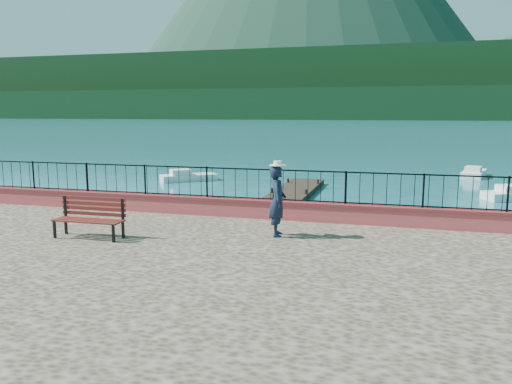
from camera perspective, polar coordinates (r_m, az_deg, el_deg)
The scene contains 13 objects.
ground at distance 12.42m, azimuth -0.81°, elevation -12.05°, with size 2000.00×2000.00×0.00m, color #19596B.
parapet at distance 15.46m, azimuth 3.09°, elevation -2.06°, with size 28.00×0.46×0.58m, color #C44648.
railing at distance 15.33m, azimuth 3.11°, elevation 0.74°, with size 27.00×0.05×0.95m, color black.
dock at distance 24.09m, azimuth 2.75°, elevation -1.25°, with size 2.00×16.00×0.30m, color #2D231C.
far_forest at distance 311.15m, azimuth 15.35°, elevation 9.65°, with size 900.00×60.00×18.00m, color black.
foothills at distance 371.53m, azimuth 15.53°, elevation 11.51°, with size 900.00×120.00×44.00m, color black.
park_bench at distance 13.89m, azimuth -18.49°, elevation -3.72°, with size 1.90×0.64×1.05m.
person at distance 13.27m, azimuth 2.47°, elevation -1.03°, with size 0.69×0.45×1.89m, color black.
hat at distance 13.13m, azimuth 2.50°, elevation 3.30°, with size 0.44×0.44×0.12m, color silver.
boat_0 at distance 21.27m, azimuth -8.71°, elevation -2.05°, with size 4.14×1.30×0.80m, color silver.
boat_1 at distance 20.30m, azimuth 10.53°, elevation -2.64°, with size 3.79×1.30×0.80m, color silver.
boat_3 at distance 33.15m, azimuth -7.71°, elevation 1.97°, with size 3.60×1.30×0.80m, color silver.
boat_5 at distance 38.07m, azimuth 23.65°, elevation 2.20°, with size 3.72×1.30×0.80m, color silver.
Camera 1 is at (3.30, -11.10, 4.49)m, focal length 35.00 mm.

